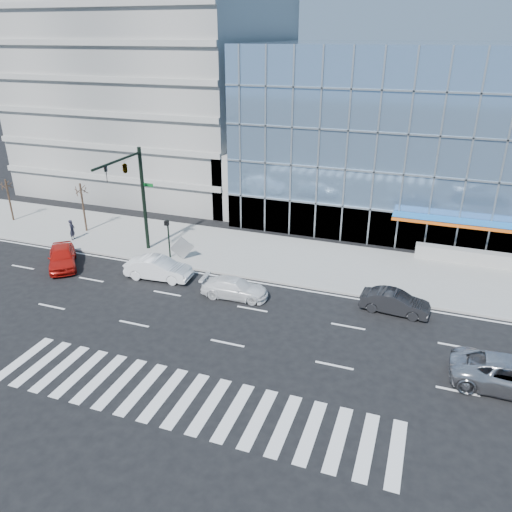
# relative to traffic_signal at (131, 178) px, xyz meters

# --- Properties ---
(ground) EXTENTS (160.00, 160.00, 0.00)m
(ground) POSITION_rel_traffic_signal_xyz_m (11.00, -4.57, -6.16)
(ground) COLOR black
(ground) RESTS_ON ground
(sidewalk) EXTENTS (120.00, 8.00, 0.15)m
(sidewalk) POSITION_rel_traffic_signal_xyz_m (11.00, 3.43, -6.09)
(sidewalk) COLOR gray
(sidewalk) RESTS_ON ground
(theatre_building) EXTENTS (42.00, 26.00, 15.00)m
(theatre_building) POSITION_rel_traffic_signal_xyz_m (25.00, 21.43, 1.34)
(theatre_building) COLOR #6B8DB3
(theatre_building) RESTS_ON ground
(parking_garage) EXTENTS (24.00, 24.00, 20.00)m
(parking_garage) POSITION_rel_traffic_signal_xyz_m (-9.00, 21.43, 3.84)
(parking_garage) COLOR gray
(parking_garage) RESTS_ON ground
(ramp_block) EXTENTS (6.00, 8.00, 6.00)m
(ramp_block) POSITION_rel_traffic_signal_xyz_m (5.00, 13.43, -3.16)
(ramp_block) COLOR gray
(ramp_block) RESTS_ON ground
(traffic_signal) EXTENTS (1.14, 5.74, 8.00)m
(traffic_signal) POSITION_rel_traffic_signal_xyz_m (0.00, 0.00, 0.00)
(traffic_signal) COLOR black
(traffic_signal) RESTS_ON sidewalk
(ped_signal_post) EXTENTS (0.30, 0.33, 3.00)m
(ped_signal_post) POSITION_rel_traffic_signal_xyz_m (2.50, 0.37, -4.02)
(ped_signal_post) COLOR black
(ped_signal_post) RESTS_ON sidewalk
(street_tree_near) EXTENTS (1.10, 1.10, 4.23)m
(street_tree_near) POSITION_rel_traffic_signal_xyz_m (-7.00, 2.93, -2.39)
(street_tree_near) COLOR #332319
(street_tree_near) RESTS_ON sidewalk
(street_tree_far) EXTENTS (1.10, 1.10, 3.87)m
(street_tree_far) POSITION_rel_traffic_signal_xyz_m (-15.00, 2.93, -2.72)
(street_tree_far) COLOR #332319
(street_tree_far) RESTS_ON sidewalk
(silver_suv) EXTENTS (5.77, 2.76, 1.59)m
(silver_suv) POSITION_rel_traffic_signal_xyz_m (25.35, -7.52, -5.37)
(silver_suv) COLOR #B7B6BB
(silver_suv) RESTS_ON ground
(white_suv) EXTENTS (4.51, 2.08, 1.28)m
(white_suv) POSITION_rel_traffic_signal_xyz_m (9.38, -3.46, -5.53)
(white_suv) COLOR white
(white_suv) RESTS_ON ground
(white_sedan) EXTENTS (4.77, 1.96, 1.53)m
(white_sedan) POSITION_rel_traffic_signal_xyz_m (3.38, -2.77, -5.40)
(white_sedan) COLOR white
(white_sedan) RESTS_ON ground
(dark_sedan) EXTENTS (4.26, 1.77, 1.37)m
(dark_sedan) POSITION_rel_traffic_signal_xyz_m (19.35, -1.96, -5.48)
(dark_sedan) COLOR black
(dark_sedan) RESTS_ON ground
(red_sedan) EXTENTS (4.33, 4.75, 1.57)m
(red_sedan) POSITION_rel_traffic_signal_xyz_m (-4.26, -3.44, -5.38)
(red_sedan) COLOR #B6140E
(red_sedan) RESTS_ON ground
(pedestrian) EXTENTS (0.54, 0.70, 1.69)m
(pedestrian) POSITION_rel_traffic_signal_xyz_m (-6.77, 0.91, -5.17)
(pedestrian) COLOR black
(pedestrian) RESTS_ON sidewalk
(tilted_panel) EXTENTS (1.68, 0.86, 1.84)m
(tilted_panel) POSITION_rel_traffic_signal_xyz_m (3.57, 0.43, -5.10)
(tilted_panel) COLOR gray
(tilted_panel) RESTS_ON sidewalk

